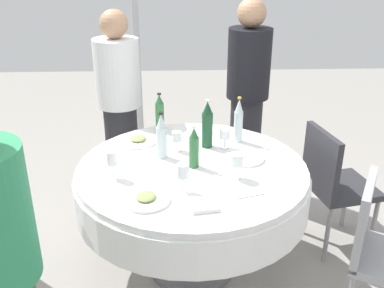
{
  "coord_description": "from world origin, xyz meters",
  "views": [
    {
      "loc": [
        -2.33,
        0.09,
        1.93
      ],
      "look_at": [
        0.0,
        0.0,
        0.88
      ],
      "focal_mm": 41.26,
      "sensor_mm": 36.0,
      "label": 1
    }
  ],
  "objects": [
    {
      "name": "wine_glass_left",
      "position": [
        -0.16,
        -0.24,
        0.85
      ],
      "size": [
        0.08,
        0.08,
        0.15
      ],
      "color": "white",
      "rests_on": "dining_table"
    },
    {
      "name": "knife_right",
      "position": [
        -0.36,
        -0.29,
        0.74
      ],
      "size": [
        0.07,
        0.18,
        0.0
      ],
      "primitive_type": "cube",
      "rotation": [
        0.0,
        0.0,
        1.85
      ],
      "color": "silver",
      "rests_on": "dining_table"
    },
    {
      "name": "plate_west",
      "position": [
        0.36,
        0.34,
        0.75
      ],
      "size": [
        0.26,
        0.26,
        0.04
      ],
      "color": "white",
      "rests_on": "dining_table"
    },
    {
      "name": "wine_glass_near",
      "position": [
        -0.13,
        0.45,
        0.85
      ],
      "size": [
        0.06,
        0.06,
        0.16
      ],
      "color": "white",
      "rests_on": "dining_table"
    },
    {
      "name": "tent_pole_main",
      "position": [
        2.18,
        0.48,
        1.25
      ],
      "size": [
        0.07,
        0.07,
        2.49
      ],
      "primitive_type": "cylinder",
      "color": "#B2B5B7",
      "rests_on": "ground_plane"
    },
    {
      "name": "bottle_clear_left",
      "position": [
        0.12,
        0.18,
        0.88
      ],
      "size": [
        0.06,
        0.06,
        0.29
      ],
      "color": "silver",
      "rests_on": "dining_table"
    },
    {
      "name": "dining_table",
      "position": [
        0.0,
        0.0,
        0.59
      ],
      "size": [
        1.39,
        1.39,
        0.74
      ],
      "color": "white",
      "rests_on": "ground_plane"
    },
    {
      "name": "bottle_green_right",
      "position": [
        -0.01,
        -0.01,
        0.86
      ],
      "size": [
        0.06,
        0.06,
        0.26
      ],
      "color": "#2D6B38",
      "rests_on": "dining_table"
    },
    {
      "name": "wine_glass_front",
      "position": [
        0.21,
        0.09,
        0.83
      ],
      "size": [
        0.06,
        0.06,
        0.13
      ],
      "color": "white",
      "rests_on": "dining_table"
    },
    {
      "name": "ground_plane",
      "position": [
        0.0,
        0.0,
        0.0
      ],
      "size": [
        10.0,
        10.0,
        0.0
      ],
      "primitive_type": "plane",
      "color": "gray"
    },
    {
      "name": "wine_glass_outer",
      "position": [
        0.24,
        -0.22,
        0.83
      ],
      "size": [
        0.07,
        0.07,
        0.13
      ],
      "color": "white",
      "rests_on": "dining_table"
    },
    {
      "name": "bottle_dark_green_far",
      "position": [
        0.27,
        -0.11,
        0.89
      ],
      "size": [
        0.07,
        0.07,
        0.32
      ],
      "color": "#194728",
      "rests_on": "dining_table"
    },
    {
      "name": "plate_inner",
      "position": [
        0.07,
        -0.32,
        0.75
      ],
      "size": [
        0.24,
        0.24,
        0.02
      ],
      "color": "white",
      "rests_on": "dining_table"
    },
    {
      "name": "person_right",
      "position": [
        1.06,
        -0.49,
        0.83
      ],
      "size": [
        0.34,
        0.34,
        1.58
      ],
      "rotation": [
        0.0,
        0.0,
        4.28
      ],
      "color": "#26262B",
      "rests_on": "ground_plane"
    },
    {
      "name": "chair_east",
      "position": [
        0.19,
        -0.94,
        0.52
      ],
      "size": [
        0.47,
        0.47,
        0.87
      ],
      "rotation": [
        0.0,
        0.0,
        3.35
      ],
      "color": "#2D2D33",
      "rests_on": "ground_plane"
    },
    {
      "name": "plate_outer",
      "position": [
        -0.38,
        0.25,
        0.75
      ],
      "size": [
        0.25,
        0.25,
        0.04
      ],
      "color": "white",
      "rests_on": "dining_table"
    },
    {
      "name": "bottle_green_north",
      "position": [
        0.55,
        0.2,
        0.87
      ],
      "size": [
        0.06,
        0.06,
        0.28
      ],
      "color": "#2D6B38",
      "rests_on": "dining_table"
    },
    {
      "name": "bottle_clear_near",
      "position": [
        0.35,
        -0.32,
        0.88
      ],
      "size": [
        0.06,
        0.06,
        0.31
      ],
      "color": "silver",
      "rests_on": "dining_table"
    },
    {
      "name": "chair_front",
      "position": [
        -0.51,
        -0.95,
        0.52
      ],
      "size": [
        0.54,
        0.54,
        0.87
      ],
      "rotation": [
        0.0,
        0.0,
        2.65
      ],
      "color": "#99999E",
      "rests_on": "ground_plane"
    },
    {
      "name": "wine_glass_east",
      "position": [
        -0.3,
        0.06,
        0.86
      ],
      "size": [
        0.07,
        0.07,
        0.16
      ],
      "color": "white",
      "rests_on": "dining_table"
    },
    {
      "name": "person_left",
      "position": [
        0.92,
        0.52,
        0.79
      ],
      "size": [
        0.34,
        0.34,
        1.52
      ],
      "rotation": [
        0.0,
        0.0,
        -1.05
      ],
      "color": "#26262B",
      "rests_on": "ground_plane"
    },
    {
      "name": "folded_napkin",
      "position": [
        -0.45,
        -0.04,
        0.75
      ],
      "size": [
        0.16,
        0.16,
        0.02
      ],
      "primitive_type": "cube",
      "rotation": [
        0.0,
        0.0,
        0.16
      ],
      "color": "white",
      "rests_on": "dining_table"
    },
    {
      "name": "spoon_far",
      "position": [
        0.36,
        0.03,
        0.74
      ],
      "size": [
        0.15,
        0.12,
        0.0
      ],
      "primitive_type": "cube",
      "rotation": [
        0.0,
        0.0,
        0.67
      ],
      "color": "silver",
      "rests_on": "dining_table"
    }
  ]
}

